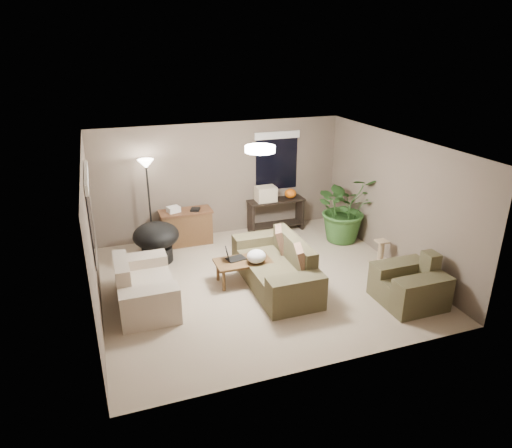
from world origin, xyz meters
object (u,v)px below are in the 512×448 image
object	(u,v)px
loveseat	(143,288)
coffee_table	(243,264)
houseplant	(345,215)
papasan_chair	(156,239)
desk	(186,227)
cat_scratching_post	(381,254)
floor_lamp	(147,175)
console_table	(276,213)
armchair	(410,286)
main_sofa	(277,269)

from	to	relation	value
loveseat	coffee_table	size ratio (longest dim) A/B	1.60
houseplant	papasan_chair	bearing A→B (deg)	175.93
desk	cat_scratching_post	bearing A→B (deg)	-33.79
floor_lamp	houseplant	world-z (taller)	floor_lamp
floor_lamp	houseplant	distance (m)	4.25
coffee_table	console_table	distance (m)	2.54
armchair	cat_scratching_post	size ratio (longest dim) A/B	2.00
armchair	papasan_chair	size ratio (longest dim) A/B	1.05
console_table	cat_scratching_post	size ratio (longest dim) A/B	2.60
main_sofa	desk	size ratio (longest dim) A/B	2.00
armchair	papasan_chair	bearing A→B (deg)	141.62
console_table	floor_lamp	bearing A→B (deg)	-179.32
armchair	console_table	size ratio (longest dim) A/B	0.77
houseplant	desk	bearing A→B (deg)	163.89
papasan_chair	armchair	bearing A→B (deg)	-38.38
armchair	coffee_table	bearing A→B (deg)	146.35
main_sofa	desk	distance (m)	2.60
desk	console_table	distance (m)	2.08
coffee_table	floor_lamp	size ratio (longest dim) A/B	0.52
main_sofa	cat_scratching_post	xyz separation A→B (m)	(2.20, 0.06, -0.08)
desk	console_table	world-z (taller)	same
main_sofa	armchair	size ratio (longest dim) A/B	2.20
papasan_chair	coffee_table	bearing A→B (deg)	-45.47
cat_scratching_post	console_table	bearing A→B (deg)	119.30
armchair	houseplant	xyz separation A→B (m)	(0.28, 2.67, 0.29)
main_sofa	armchair	bearing A→B (deg)	-35.31
main_sofa	loveseat	world-z (taller)	same
desk	cat_scratching_post	distance (m)	4.06
loveseat	console_table	world-z (taller)	loveseat
houseplant	loveseat	bearing A→B (deg)	-164.01
armchair	houseplant	distance (m)	2.70
papasan_chair	floor_lamp	bearing A→B (deg)	90.35
desk	armchair	bearing A→B (deg)	-50.27
main_sofa	desk	world-z (taller)	main_sofa
desk	papasan_chair	world-z (taller)	papasan_chair
armchair	cat_scratching_post	world-z (taller)	armchair
main_sofa	cat_scratching_post	size ratio (longest dim) A/B	4.40
armchair	loveseat	bearing A→B (deg)	161.50
loveseat	houseplant	distance (m)	4.64
console_table	houseplant	size ratio (longest dim) A/B	0.87
papasan_chair	houseplant	xyz separation A→B (m)	(4.01, -0.29, 0.12)
papasan_chair	houseplant	size ratio (longest dim) A/B	0.64
main_sofa	cat_scratching_post	bearing A→B (deg)	1.64
desk	houseplant	distance (m)	3.43
desk	loveseat	bearing A→B (deg)	-117.63
loveseat	armchair	distance (m)	4.40
console_table	cat_scratching_post	world-z (taller)	console_table
coffee_table	desk	size ratio (longest dim) A/B	0.91
console_table	cat_scratching_post	distance (m)	2.64
coffee_table	armchair	bearing A→B (deg)	-33.65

